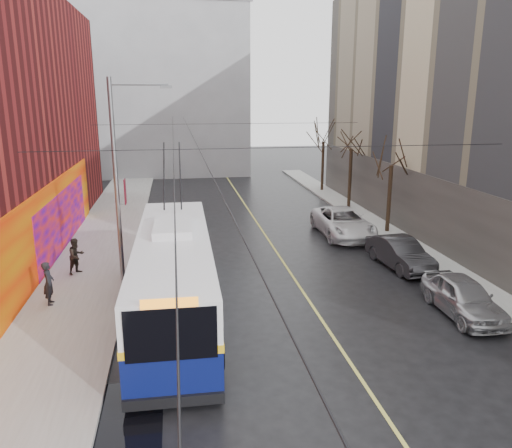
{
  "coord_description": "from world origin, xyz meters",
  "views": [
    {
      "loc": [
        -3.76,
        -11.98,
        8.27
      ],
      "look_at": [
        -0.2,
        9.88,
        2.53
      ],
      "focal_mm": 35.0,
      "sensor_mm": 36.0,
      "label": 1
    }
  ],
  "objects_px": {
    "tree_mid": "(352,138)",
    "following_car": "(189,216)",
    "pedestrian_b": "(76,256)",
    "trolleybus": "(174,273)",
    "pedestrian_a": "(49,283)",
    "streetlight_pole": "(120,177)",
    "tree_near": "(392,152)",
    "parked_car_b": "(400,253)",
    "parked_car_c": "(343,222)",
    "parked_car_a": "(463,297)",
    "tree_far": "(324,133)"
  },
  "relations": [
    {
      "from": "tree_mid",
      "to": "following_car",
      "type": "bearing_deg",
      "value": -164.4
    },
    {
      "from": "streetlight_pole",
      "to": "pedestrian_b",
      "type": "bearing_deg",
      "value": 152.64
    },
    {
      "from": "tree_mid",
      "to": "pedestrian_a",
      "type": "height_order",
      "value": "tree_mid"
    },
    {
      "from": "parked_car_a",
      "to": "pedestrian_a",
      "type": "distance_m",
      "value": 16.24
    },
    {
      "from": "streetlight_pole",
      "to": "parked_car_b",
      "type": "bearing_deg",
      "value": -0.28
    },
    {
      "from": "tree_mid",
      "to": "pedestrian_a",
      "type": "relative_size",
      "value": 3.78
    },
    {
      "from": "tree_far",
      "to": "trolleybus",
      "type": "xyz_separation_m",
      "value": [
        -12.96,
        -23.83,
        -3.45
      ]
    },
    {
      "from": "streetlight_pole",
      "to": "pedestrian_a",
      "type": "bearing_deg",
      "value": -139.73
    },
    {
      "from": "streetlight_pole",
      "to": "pedestrian_b",
      "type": "relative_size",
      "value": 5.32
    },
    {
      "from": "tree_near",
      "to": "tree_mid",
      "type": "height_order",
      "value": "tree_mid"
    },
    {
      "from": "tree_near",
      "to": "parked_car_b",
      "type": "bearing_deg",
      "value": -108.25
    },
    {
      "from": "parked_car_b",
      "to": "parked_car_c",
      "type": "xyz_separation_m",
      "value": [
        -0.9,
        5.98,
        0.09
      ]
    },
    {
      "from": "trolleybus",
      "to": "parked_car_a",
      "type": "distance_m",
      "value": 11.15
    },
    {
      "from": "tree_far",
      "to": "following_car",
      "type": "relative_size",
      "value": 1.58
    },
    {
      "from": "parked_car_a",
      "to": "trolleybus",
      "type": "bearing_deg",
      "value": 172.36
    },
    {
      "from": "tree_near",
      "to": "parked_car_c",
      "type": "distance_m",
      "value": 5.06
    },
    {
      "from": "tree_far",
      "to": "following_car",
      "type": "distance_m",
      "value": 16.47
    },
    {
      "from": "parked_car_c",
      "to": "pedestrian_b",
      "type": "xyz_separation_m",
      "value": [
        -14.58,
        -4.7,
        0.17
      ]
    },
    {
      "from": "trolleybus",
      "to": "parked_car_c",
      "type": "height_order",
      "value": "trolleybus"
    },
    {
      "from": "tree_near",
      "to": "following_car",
      "type": "distance_m",
      "value": 13.26
    },
    {
      "from": "tree_mid",
      "to": "pedestrian_b",
      "type": "relative_size",
      "value": 3.95
    },
    {
      "from": "parked_car_a",
      "to": "pedestrian_a",
      "type": "bearing_deg",
      "value": 170.02
    },
    {
      "from": "parked_car_a",
      "to": "parked_car_c",
      "type": "height_order",
      "value": "parked_car_c"
    },
    {
      "from": "trolleybus",
      "to": "tree_far",
      "type": "bearing_deg",
      "value": 62.16
    },
    {
      "from": "tree_far",
      "to": "parked_car_c",
      "type": "height_order",
      "value": "tree_far"
    },
    {
      "from": "parked_car_b",
      "to": "pedestrian_b",
      "type": "xyz_separation_m",
      "value": [
        -15.48,
        1.28,
        0.26
      ]
    },
    {
      "from": "trolleybus",
      "to": "parked_car_b",
      "type": "height_order",
      "value": "trolleybus"
    },
    {
      "from": "tree_near",
      "to": "pedestrian_a",
      "type": "relative_size",
      "value": 3.62
    },
    {
      "from": "parked_car_b",
      "to": "pedestrian_a",
      "type": "xyz_separation_m",
      "value": [
        -15.9,
        -2.28,
        0.3
      ]
    },
    {
      "from": "streetlight_pole",
      "to": "following_car",
      "type": "relative_size",
      "value": 2.16
    },
    {
      "from": "trolleybus",
      "to": "pedestrian_a",
      "type": "xyz_separation_m",
      "value": [
        -4.94,
        1.48,
        -0.65
      ]
    },
    {
      "from": "tree_near",
      "to": "parked_car_c",
      "type": "height_order",
      "value": "tree_near"
    },
    {
      "from": "parked_car_a",
      "to": "pedestrian_b",
      "type": "bearing_deg",
      "value": 157.85
    },
    {
      "from": "parked_car_b",
      "to": "pedestrian_a",
      "type": "relative_size",
      "value": 2.53
    },
    {
      "from": "following_car",
      "to": "pedestrian_b",
      "type": "distance_m",
      "value": 10.05
    },
    {
      "from": "pedestrian_a",
      "to": "following_car",
      "type": "bearing_deg",
      "value": -33.26
    },
    {
      "from": "trolleybus",
      "to": "tree_mid",
      "type": "bearing_deg",
      "value": 53.1
    },
    {
      "from": "streetlight_pole",
      "to": "parked_car_c",
      "type": "relative_size",
      "value": 1.52
    },
    {
      "from": "tree_near",
      "to": "tree_mid",
      "type": "bearing_deg",
      "value": 90.0
    },
    {
      "from": "tree_near",
      "to": "pedestrian_a",
      "type": "xyz_separation_m",
      "value": [
        -17.9,
        -8.34,
        -3.94
      ]
    },
    {
      "from": "tree_mid",
      "to": "following_car",
      "type": "distance_m",
      "value": 13.28
    },
    {
      "from": "tree_mid",
      "to": "following_car",
      "type": "xyz_separation_m",
      "value": [
        -12.01,
        -3.36,
        -4.54
      ]
    },
    {
      "from": "tree_near",
      "to": "following_car",
      "type": "xyz_separation_m",
      "value": [
        -12.01,
        3.64,
        -4.27
      ]
    },
    {
      "from": "pedestrian_b",
      "to": "tree_mid",
      "type": "bearing_deg",
      "value": -14.83
    },
    {
      "from": "pedestrian_a",
      "to": "streetlight_pole",
      "type": "bearing_deg",
      "value": -56.83
    },
    {
      "from": "following_car",
      "to": "pedestrian_a",
      "type": "height_order",
      "value": "pedestrian_a"
    },
    {
      "from": "tree_far",
      "to": "parked_car_b",
      "type": "bearing_deg",
      "value": -95.69
    },
    {
      "from": "streetlight_pole",
      "to": "trolleybus",
      "type": "bearing_deg",
      "value": -60.38
    },
    {
      "from": "tree_far",
      "to": "pedestrian_a",
      "type": "xyz_separation_m",
      "value": [
        -17.9,
        -22.34,
        -4.11
      ]
    },
    {
      "from": "trolleybus",
      "to": "pedestrian_b",
      "type": "height_order",
      "value": "trolleybus"
    }
  ]
}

